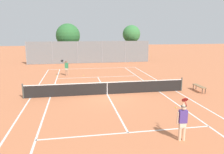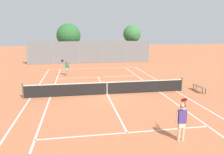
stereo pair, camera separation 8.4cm
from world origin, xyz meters
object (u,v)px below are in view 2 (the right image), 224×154
loose_tennis_ball_3 (175,108)px  loose_tennis_ball_5 (131,87)px  loose_tennis_ball_0 (56,75)px  courtside_bench (199,87)px  loose_tennis_ball_4 (167,90)px  tree_behind_right (132,35)px  loose_tennis_ball_2 (84,75)px  tree_behind_left (69,36)px  tennis_net (107,88)px  player_near_side (182,120)px  player_far_left (67,67)px

loose_tennis_ball_3 → loose_tennis_ball_5: same height
loose_tennis_ball_0 → courtside_bench: (11.52, -8.49, 0.38)m
loose_tennis_ball_4 → tree_behind_right: bearing=83.7°
loose_tennis_ball_2 → tree_behind_left: tree_behind_left is taller
tennis_net → tree_behind_right: 20.38m
loose_tennis_ball_3 → tree_behind_left: (-6.76, 23.66, 3.82)m
loose_tennis_ball_2 → loose_tennis_ball_4: 9.50m
player_near_side → tree_behind_right: bearing=79.7°
loose_tennis_ball_0 → tree_behind_right: tree_behind_right is taller
player_far_left → tree_behind_left: tree_behind_left is taller
loose_tennis_ball_4 → courtside_bench: bearing=-16.5°
loose_tennis_ball_2 → tree_behind_right: tree_behind_right is taller
tennis_net → player_near_side: (2.10, -7.49, 0.42)m
tree_behind_left → loose_tennis_ball_5: bearing=-73.7°
courtside_bench → tree_behind_right: size_ratio=0.27×
loose_tennis_ball_2 → loose_tennis_ball_3: 12.22m
loose_tennis_ball_4 → player_near_side: bearing=-109.5°
loose_tennis_ball_5 → courtside_bench: 5.38m
player_near_side → courtside_bench: 8.72m
loose_tennis_ball_3 → loose_tennis_ball_5: (-1.42, 5.36, 0.00)m
loose_tennis_ball_3 → tree_behind_left: bearing=106.0°
loose_tennis_ball_0 → loose_tennis_ball_3: 14.19m
loose_tennis_ball_0 → courtside_bench: courtside_bench is taller
player_near_side → tree_behind_left: tree_behind_left is taller
tree_behind_left → loose_tennis_ball_2: bearing=-82.3°
loose_tennis_ball_0 → player_far_left: bearing=-18.0°
tree_behind_left → loose_tennis_ball_3: bearing=-74.0°
tree_behind_left → tree_behind_right: size_ratio=1.04×
tennis_net → loose_tennis_ball_2: (-1.37, 7.44, -0.48)m
player_far_left → loose_tennis_ball_3: 13.29m
loose_tennis_ball_4 → loose_tennis_ball_5: bearing=150.7°
player_near_side → loose_tennis_ball_2: player_near_side is taller
player_near_side → tennis_net: bearing=105.7°
tennis_net → loose_tennis_ball_0: (-4.31, 8.04, -0.48)m
courtside_bench → loose_tennis_ball_3: bearing=-137.4°
loose_tennis_ball_2 → loose_tennis_ball_0: bearing=168.4°
loose_tennis_ball_5 → tree_behind_left: bearing=106.3°
tennis_net → loose_tennis_ball_2: size_ratio=181.82×
player_near_side → tree_behind_left: 28.11m
loose_tennis_ball_2 → tree_behind_left: bearing=97.7°
player_near_side → loose_tennis_ball_5: (0.19, 9.18, -0.89)m
tennis_net → player_near_side: player_near_side is taller
loose_tennis_ball_4 → courtside_bench: courtside_bench is taller
loose_tennis_ball_0 → loose_tennis_ball_3: bearing=-55.6°
loose_tennis_ball_0 → loose_tennis_ball_2: same height
courtside_bench → player_far_left: bearing=142.0°
tree_behind_right → tree_behind_left: bearing=173.4°
player_far_left → loose_tennis_ball_4: (8.01, -7.42, -0.89)m
loose_tennis_ball_3 → player_near_side: bearing=-112.8°
courtside_bench → tree_behind_right: bearing=90.9°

